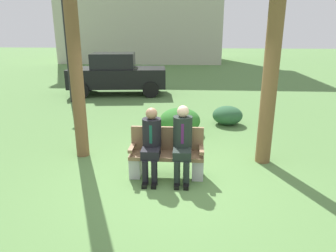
% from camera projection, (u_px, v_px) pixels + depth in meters
% --- Properties ---
extents(ground_plane, '(80.00, 80.00, 0.00)m').
position_uv_depth(ground_plane, '(169.00, 182.00, 5.58)').
color(ground_plane, '#527B40').
extents(park_bench, '(1.34, 0.44, 0.90)m').
position_uv_depth(park_bench, '(167.00, 155.00, 5.73)').
color(park_bench, brown).
rests_on(park_bench, ground).
extents(seated_man_left, '(0.34, 0.72, 1.30)m').
position_uv_depth(seated_man_left, '(151.00, 140.00, 5.54)').
color(seated_man_left, black).
rests_on(seated_man_left, ground).
extents(seated_man_right, '(0.34, 0.72, 1.35)m').
position_uv_depth(seated_man_right, '(182.00, 140.00, 5.50)').
color(seated_man_right, '#1E2823').
rests_on(seated_man_right, ground).
extents(shrub_near_bench, '(0.85, 0.78, 0.53)m').
position_uv_depth(shrub_near_bench, '(227.00, 115.00, 8.86)').
color(shrub_near_bench, '#2B5835').
rests_on(shrub_near_bench, ground).
extents(shrub_mid_lawn, '(1.06, 0.97, 0.66)m').
position_uv_depth(shrub_mid_lawn, '(180.00, 121.00, 8.11)').
color(shrub_mid_lawn, '#2C6E27').
rests_on(shrub_mid_lawn, ground).
extents(parked_car_near, '(4.05, 2.05, 1.68)m').
position_uv_depth(parked_car_near, '(117.00, 74.00, 12.80)').
color(parked_car_near, black).
rests_on(parked_car_near, ground).
extents(street_lamp, '(0.24, 0.24, 4.03)m').
position_uv_depth(street_lamp, '(66.00, 34.00, 10.93)').
color(street_lamp, black).
rests_on(street_lamp, ground).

